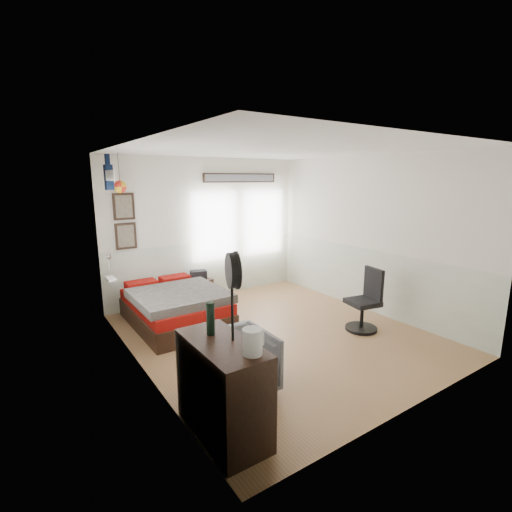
% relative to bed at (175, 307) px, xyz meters
% --- Properties ---
extents(ground_plane, '(4.00, 4.50, 0.01)m').
position_rel_bed_xyz_m(ground_plane, '(1.11, -1.23, -0.29)').
color(ground_plane, olive).
extents(room_shell, '(4.02, 4.52, 2.71)m').
position_rel_bed_xyz_m(room_shell, '(1.03, -1.04, 1.33)').
color(room_shell, silver).
rests_on(room_shell, ground_plane).
extents(wall_decor, '(3.55, 1.32, 1.44)m').
position_rel_bed_xyz_m(wall_decor, '(0.00, 0.73, 1.81)').
color(wall_decor, black).
rests_on(wall_decor, room_shell).
extents(bed, '(1.36, 1.85, 0.59)m').
position_rel_bed_xyz_m(bed, '(0.00, 0.00, 0.00)').
color(bed, black).
rests_on(bed, ground_plane).
extents(dresser, '(0.48, 1.00, 0.90)m').
position_rel_bed_xyz_m(dresser, '(-0.63, -2.73, 0.16)').
color(dresser, black).
rests_on(dresser, ground_plane).
extents(armchair, '(0.74, 0.76, 0.67)m').
position_rel_bed_xyz_m(armchair, '(-0.16, -2.23, 0.05)').
color(armchair, slate).
rests_on(armchair, ground_plane).
extents(nightstand, '(0.50, 0.43, 0.44)m').
position_rel_bed_xyz_m(nightstand, '(0.78, 0.78, -0.07)').
color(nightstand, black).
rests_on(nightstand, ground_plane).
extents(task_chair, '(0.50, 0.50, 0.97)m').
position_rel_bed_xyz_m(task_chair, '(2.35, -1.85, 0.11)').
color(task_chair, black).
rests_on(task_chair, ground_plane).
extents(kettle, '(0.19, 0.16, 0.22)m').
position_rel_bed_xyz_m(kettle, '(-0.54, -3.08, 0.72)').
color(kettle, silver).
rests_on(kettle, dresser).
extents(bottle, '(0.08, 0.08, 0.31)m').
position_rel_bed_xyz_m(bottle, '(-0.64, -2.54, 0.77)').
color(bottle, black).
rests_on(bottle, dresser).
extents(stand_fan, '(0.18, 0.32, 0.81)m').
position_rel_bed_xyz_m(stand_fan, '(-0.53, -2.76, 1.24)').
color(stand_fan, black).
rests_on(stand_fan, dresser).
extents(black_bag, '(0.34, 0.26, 0.17)m').
position_rel_bed_xyz_m(black_bag, '(0.78, 0.78, 0.24)').
color(black_bag, black).
rests_on(black_bag, nightstand).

